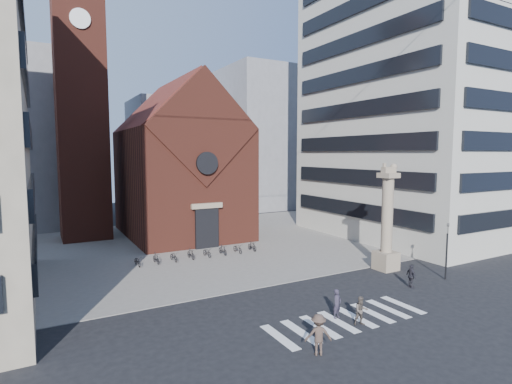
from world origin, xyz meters
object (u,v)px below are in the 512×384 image
Objects in this scene: traffic_light at (447,250)px; lion_column at (387,228)px; pedestrian_0 at (337,304)px; pedestrian_1 at (361,311)px; scooter_0 at (138,261)px; pedestrian_2 at (411,276)px.

lion_column is at bearing 116.46° from traffic_light.
pedestrian_0 is (-11.82, -1.56, -1.44)m from traffic_light.
pedestrian_0 reaches higher than pedestrian_1.
pedestrian_1 is at bearing -85.26° from pedestrian_0.
pedestrian_1 is 1.03× the size of scooter_0.
lion_column is 5.54× the size of scooter_0.
traffic_light is 2.67× the size of pedestrian_1.
pedestrian_1 is at bearing 124.70° from pedestrian_2.
lion_column is 5.12m from pedestrian_2.
pedestrian_1 is at bearing -143.32° from lion_column.
pedestrian_0 is 17.97m from scooter_0.
pedestrian_0 is at bearing -172.49° from traffic_light.
lion_column reaches higher than pedestrian_0.
pedestrian_2 is (7.47, 2.89, 0.03)m from pedestrian_1.
pedestrian_0 is at bearing -150.52° from lion_column.
lion_column reaches higher than pedestrian_1.
scooter_0 is at bearing 143.03° from traffic_light.
traffic_light is at bearing -10.19° from pedestrian_0.
lion_column reaches higher than scooter_0.
lion_column is 11.59m from pedestrian_0.
pedestrian_0 is at bearing 114.42° from pedestrian_2.
scooter_0 is at bearing 60.46° from pedestrian_2.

